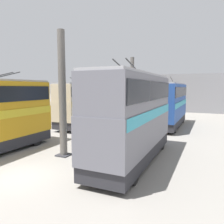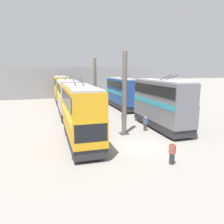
# 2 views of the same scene
# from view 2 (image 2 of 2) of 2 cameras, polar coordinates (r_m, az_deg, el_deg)

# --- Properties ---
(ground_plane) EXTENTS (240.00, 240.00, 0.00)m
(ground_plane) POSITION_cam_2_polar(r_m,az_deg,el_deg) (19.13, 7.05, -8.86)
(ground_plane) COLOR gray
(depot_back_wall) EXTENTS (0.50, 36.00, 7.02)m
(depot_back_wall) POSITION_cam_2_polar(r_m,az_deg,el_deg) (51.35, -8.40, 7.67)
(depot_back_wall) COLOR gray
(depot_back_wall) RESTS_ON ground_plane
(support_column_near) EXTENTS (0.86, 0.86, 8.18)m
(support_column_near) POSITION_cam_2_polar(r_m,az_deg,el_deg) (21.68, 3.27, 4.38)
(support_column_near) COLOR #605B56
(support_column_near) RESTS_ON ground_plane
(support_column_far) EXTENTS (0.86, 0.86, 8.18)m
(support_column_far) POSITION_cam_2_polar(r_m,az_deg,el_deg) (34.97, -4.47, 6.93)
(support_column_far) COLOR #605B56
(support_column_far) RESTS_ON ground_plane
(bus_left_near) EXTENTS (9.49, 2.54, 5.98)m
(bus_left_near) POSITION_cam_2_polar(r_m,az_deg,el_deg) (24.49, 12.77, 2.71)
(bus_left_near) COLOR black
(bus_left_near) RESTS_ON ground_plane
(bus_left_far) EXTENTS (10.13, 2.54, 5.66)m
(bus_left_far) POSITION_cam_2_polar(r_m,az_deg,el_deg) (36.45, 2.65, 5.39)
(bus_left_far) COLOR black
(bus_left_far) RESTS_ON ground_plane
(bus_right_near) EXTENTS (9.12, 2.54, 5.73)m
(bus_right_near) POSITION_cam_2_polar(r_m,az_deg,el_deg) (19.07, -8.13, 0.09)
(bus_right_near) COLOR black
(bus_right_near) RESTS_ON ground_plane
(bus_right_mid) EXTENTS (9.09, 2.54, 5.64)m
(bus_right_mid) POSITION_cam_2_polar(r_m,az_deg,el_deg) (30.90, -11.45, 4.14)
(bus_right_mid) COLOR black
(bus_right_mid) RESTS_ON ground_plane
(bus_right_far) EXTENTS (9.55, 2.54, 5.78)m
(bus_right_far) POSITION_cam_2_polar(r_m,az_deg,el_deg) (43.98, -13.05, 6.17)
(bus_right_far) COLOR black
(bus_right_far) RESTS_ON ground_plane
(person_by_left_row) EXTENTS (0.25, 0.43, 1.57)m
(person_by_left_row) POSITION_cam_2_polar(r_m,az_deg,el_deg) (23.63, 8.69, -2.93)
(person_by_left_row) COLOR #473D33
(person_by_left_row) RESTS_ON ground_plane
(person_aisle_foreground) EXTENTS (0.48, 0.42, 1.67)m
(person_aisle_foreground) POSITION_cam_2_polar(r_m,az_deg,el_deg) (15.85, 15.45, -10.11)
(person_aisle_foreground) COLOR #2D2D33
(person_aisle_foreground) RESTS_ON ground_plane
(oil_drum) EXTENTS (0.63, 0.63, 0.81)m
(oil_drum) POSITION_cam_2_polar(r_m,az_deg,el_deg) (28.52, 3.08, -1.25)
(oil_drum) COLOR #424C56
(oil_drum) RESTS_ON ground_plane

